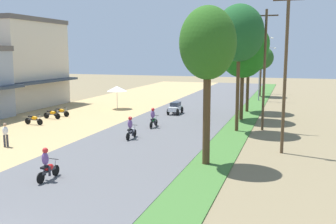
{
  "coord_description": "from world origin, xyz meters",
  "views": [
    {
      "loc": [
        9.83,
        -8.19,
        6.31
      ],
      "look_at": [
        0.49,
        20.74,
        1.55
      ],
      "focal_mm": 41.08,
      "sensor_mm": 36.0,
      "label": 1
    }
  ],
  "objects_px": {
    "parked_motorbike_fifth": "(34,119)",
    "median_tree_fourth": "(249,44)",
    "streetlamp_mid": "(265,66)",
    "utility_pole_far": "(264,69)",
    "parked_motorbike_sixth": "(52,114)",
    "pedestrian_on_shoulder": "(5,134)",
    "median_tree_second": "(239,33)",
    "car_sedan_white": "(175,107)",
    "median_tree_fifth": "(261,58)",
    "motorbike_ahead_third": "(131,128)",
    "median_tree_third": "(243,49)",
    "streetlamp_near": "(260,64)",
    "motorbike_ahead_fourth": "(153,118)",
    "parked_motorbike_seventh": "(61,111)",
    "motorbike_ahead_second": "(47,165)",
    "vendor_umbrella": "(117,89)",
    "utility_pole_near": "(285,71)"
  },
  "relations": [
    {
      "from": "median_tree_fourth",
      "to": "motorbike_ahead_third",
      "type": "relative_size",
      "value": 5.08
    },
    {
      "from": "pedestrian_on_shoulder",
      "to": "motorbike_ahead_second",
      "type": "height_order",
      "value": "motorbike_ahead_second"
    },
    {
      "from": "median_tree_second",
      "to": "motorbike_ahead_fourth",
      "type": "distance_m",
      "value": 9.71
    },
    {
      "from": "median_tree_second",
      "to": "car_sedan_white",
      "type": "relative_size",
      "value": 4.39
    },
    {
      "from": "median_tree_third",
      "to": "motorbike_ahead_second",
      "type": "bearing_deg",
      "value": -108.57
    },
    {
      "from": "vendor_umbrella",
      "to": "motorbike_ahead_second",
      "type": "distance_m",
      "value": 24.19
    },
    {
      "from": "parked_motorbike_seventh",
      "to": "median_tree_fourth",
      "type": "bearing_deg",
      "value": 27.58
    },
    {
      "from": "parked_motorbike_sixth",
      "to": "pedestrian_on_shoulder",
      "type": "bearing_deg",
      "value": -71.21
    },
    {
      "from": "utility_pole_near",
      "to": "motorbike_ahead_fourth",
      "type": "bearing_deg",
      "value": 154.45
    },
    {
      "from": "parked_motorbike_sixth",
      "to": "parked_motorbike_seventh",
      "type": "bearing_deg",
      "value": 89.05
    },
    {
      "from": "pedestrian_on_shoulder",
      "to": "streetlamp_mid",
      "type": "height_order",
      "value": "streetlamp_mid"
    },
    {
      "from": "median_tree_second",
      "to": "median_tree_fourth",
      "type": "bearing_deg",
      "value": 91.98
    },
    {
      "from": "median_tree_third",
      "to": "motorbike_ahead_fourth",
      "type": "xyz_separation_m",
      "value": [
        -6.48,
        -6.19,
        -5.75
      ]
    },
    {
      "from": "median_tree_second",
      "to": "utility_pole_far",
      "type": "distance_m",
      "value": 3.54
    },
    {
      "from": "pedestrian_on_shoulder",
      "to": "utility_pole_far",
      "type": "relative_size",
      "value": 0.17
    },
    {
      "from": "parked_motorbike_fifth",
      "to": "parked_motorbike_seventh",
      "type": "distance_m",
      "value": 4.5
    },
    {
      "from": "median_tree_second",
      "to": "median_tree_fifth",
      "type": "bearing_deg",
      "value": 90.54
    },
    {
      "from": "median_tree_fourth",
      "to": "utility_pole_far",
      "type": "height_order",
      "value": "utility_pole_far"
    },
    {
      "from": "parked_motorbike_sixth",
      "to": "median_tree_third",
      "type": "distance_m",
      "value": 18.79
    },
    {
      "from": "pedestrian_on_shoulder",
      "to": "car_sedan_white",
      "type": "relative_size",
      "value": 0.72
    },
    {
      "from": "median_tree_fourth",
      "to": "motorbike_ahead_third",
      "type": "xyz_separation_m",
      "value": [
        -6.52,
        -15.87,
        -6.26
      ]
    },
    {
      "from": "pedestrian_on_shoulder",
      "to": "median_tree_fourth",
      "type": "relative_size",
      "value": 0.18
    },
    {
      "from": "parked_motorbike_fifth",
      "to": "vendor_umbrella",
      "type": "relative_size",
      "value": 0.71
    },
    {
      "from": "parked_motorbike_fifth",
      "to": "median_tree_second",
      "type": "distance_m",
      "value": 18.76
    },
    {
      "from": "vendor_umbrella",
      "to": "motorbike_ahead_third",
      "type": "distance_m",
      "value": 15.41
    },
    {
      "from": "streetlamp_mid",
      "to": "utility_pole_far",
      "type": "relative_size",
      "value": 0.73
    },
    {
      "from": "motorbike_ahead_third",
      "to": "motorbike_ahead_fourth",
      "type": "height_order",
      "value": "same"
    },
    {
      "from": "median_tree_fifth",
      "to": "parked_motorbike_fifth",
      "type": "bearing_deg",
      "value": -120.69
    },
    {
      "from": "parked_motorbike_fifth",
      "to": "parked_motorbike_seventh",
      "type": "bearing_deg",
      "value": 92.97
    },
    {
      "from": "streetlamp_near",
      "to": "streetlamp_mid",
      "type": "relative_size",
      "value": 1.17
    },
    {
      "from": "streetlamp_mid",
      "to": "car_sedan_white",
      "type": "distance_m",
      "value": 24.64
    },
    {
      "from": "median_tree_third",
      "to": "parked_motorbike_seventh",
      "type": "bearing_deg",
      "value": -167.73
    },
    {
      "from": "pedestrian_on_shoulder",
      "to": "median_tree_fifth",
      "type": "height_order",
      "value": "median_tree_fifth"
    },
    {
      "from": "median_tree_fifth",
      "to": "streetlamp_mid",
      "type": "xyz_separation_m",
      "value": [
        0.25,
        4.31,
        -1.32
      ]
    },
    {
      "from": "car_sedan_white",
      "to": "utility_pole_near",
      "type": "bearing_deg",
      "value": -48.97
    },
    {
      "from": "pedestrian_on_shoulder",
      "to": "utility_pole_far",
      "type": "xyz_separation_m",
      "value": [
        15.77,
        11.24,
        4.04
      ]
    },
    {
      "from": "motorbike_ahead_third",
      "to": "pedestrian_on_shoulder",
      "type": "bearing_deg",
      "value": -145.92
    },
    {
      "from": "median_tree_fourth",
      "to": "utility_pole_near",
      "type": "xyz_separation_m",
      "value": [
        4.0,
        -16.34,
        -1.98
      ]
    },
    {
      "from": "median_tree_third",
      "to": "utility_pole_near",
      "type": "height_order",
      "value": "utility_pole_near"
    },
    {
      "from": "median_tree_fifth",
      "to": "motorbike_ahead_third",
      "type": "height_order",
      "value": "median_tree_fifth"
    },
    {
      "from": "vendor_umbrella",
      "to": "streetlamp_near",
      "type": "height_order",
      "value": "streetlamp_near"
    },
    {
      "from": "motorbike_ahead_third",
      "to": "median_tree_third",
      "type": "bearing_deg",
      "value": 58.53
    },
    {
      "from": "motorbike_ahead_second",
      "to": "median_tree_third",
      "type": "bearing_deg",
      "value": 71.43
    },
    {
      "from": "parked_motorbike_seventh",
      "to": "median_tree_fifth",
      "type": "bearing_deg",
      "value": 54.43
    },
    {
      "from": "median_tree_second",
      "to": "vendor_umbrella",
      "type": "bearing_deg",
      "value": 150.58
    },
    {
      "from": "median_tree_second",
      "to": "motorbike_ahead_fourth",
      "type": "relative_size",
      "value": 5.51
    },
    {
      "from": "median_tree_fifth",
      "to": "motorbike_ahead_fourth",
      "type": "bearing_deg",
      "value": -103.97
    },
    {
      "from": "median_tree_fourth",
      "to": "motorbike_ahead_third",
      "type": "distance_m",
      "value": 18.27
    },
    {
      "from": "parked_motorbike_seventh",
      "to": "vendor_umbrella",
      "type": "relative_size",
      "value": 0.71
    },
    {
      "from": "parked_motorbike_fifth",
      "to": "median_tree_fourth",
      "type": "height_order",
      "value": "median_tree_fourth"
    }
  ]
}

